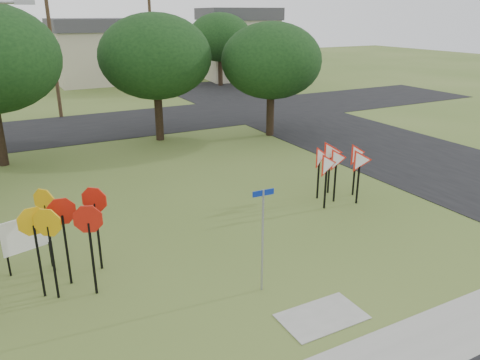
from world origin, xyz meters
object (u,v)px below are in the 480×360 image
at_px(yield_sign_cluster, 338,160).
at_px(info_board, 26,236).
at_px(street_name_sign, 263,234).
at_px(stop_sign_cluster, 63,222).

bearing_deg(yield_sign_cluster, info_board, -179.05).
bearing_deg(street_name_sign, stop_sign_cluster, 148.97).
height_order(yield_sign_cluster, info_board, yield_sign_cluster).
height_order(street_name_sign, stop_sign_cluster, street_name_sign).
bearing_deg(info_board, street_name_sign, -36.52).
height_order(street_name_sign, yield_sign_cluster, street_name_sign).
bearing_deg(yield_sign_cluster, street_name_sign, -144.70).
relative_size(stop_sign_cluster, yield_sign_cluster, 0.89).
height_order(street_name_sign, info_board, street_name_sign).
xyz_separation_m(stop_sign_cluster, yield_sign_cluster, (9.92, 1.41, -0.22)).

